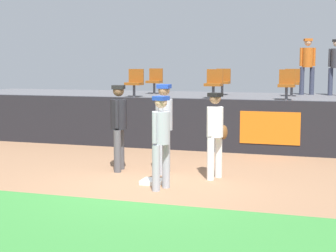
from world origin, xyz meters
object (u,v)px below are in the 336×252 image
spectator_capped (307,62)px  first_base (152,182)px  player_umpire (119,122)px  seat_back_left (155,80)px  seat_front_right (287,83)px  seat_front_left (135,81)px  player_fielder_home (215,129)px  seat_front_center (214,82)px  player_runner_visitor (164,122)px  seat_back_right (292,81)px  seat_back_center (223,80)px  player_coach_visitor (161,136)px  spectator_hooded (336,63)px

spectator_capped → first_base: bearing=57.7°
player_umpire → spectator_capped: (3.52, 7.21, 1.27)m
seat_back_left → seat_front_right: bearing=-22.0°
seat_front_left → seat_front_right: same height
player_fielder_home → seat_front_center: (-1.06, 4.65, 0.77)m
player_runner_visitor → seat_front_left: 5.09m
seat_front_left → spectator_capped: bearing=29.1°
player_fielder_home → first_base: bearing=-34.6°
player_fielder_home → seat_back_right: size_ratio=2.05×
first_base → spectator_capped: spectator_capped is taller
seat_back_center → seat_back_left: (-2.30, 0.00, 0.00)m
player_coach_visitor → player_umpire: 1.92m
player_runner_visitor → spectator_hooded: bearing=154.3°
seat_back_center → player_umpire: bearing=-98.6°
player_runner_visitor → player_coach_visitor: (0.39, -1.37, -0.09)m
player_umpire → seat_back_right: (3.12, 6.30, 0.70)m
player_umpire → seat_back_left: size_ratio=2.18×
player_fielder_home → player_runner_visitor: bearing=-81.4°
player_fielder_home → player_umpire: 2.14m
first_base → player_fielder_home: bearing=37.3°
player_fielder_home → seat_front_left: (-3.49, 4.65, 0.77)m
player_runner_visitor → player_coach_visitor: player_runner_visitor is taller
player_runner_visitor → seat_front_right: seat_front_right is taller
first_base → seat_back_center: 7.45m
seat_back_center → seat_front_center: same height
seat_back_left → seat_back_right: bearing=-0.0°
spectator_capped → player_coach_visitor: bearing=60.3°
player_fielder_home → seat_back_right: seat_back_right is taller
player_runner_visitor → seat_front_left: size_ratio=2.22×
player_coach_visitor → seat_front_right: seat_front_right is taller
first_base → spectator_capped: (2.44, 8.16, 2.29)m
seat_front_left → seat_back_center: same height
seat_back_right → spectator_capped: (0.40, 0.92, 0.57)m
seat_front_center → spectator_hooded: (3.34, 2.52, 0.54)m
player_umpire → seat_front_right: seat_front_right is taller
seat_back_left → player_umpire: bearing=-78.0°
seat_back_right → seat_front_center: 2.73m
player_fielder_home → player_runner_visitor: player_runner_visitor is taller
spectator_hooded → player_fielder_home: bearing=87.4°
player_coach_visitor → seat_front_left: bearing=-136.6°
seat_back_right → spectator_hooded: (1.28, 0.72, 0.54)m
first_base → seat_back_right: bearing=74.3°
player_runner_visitor → seat_front_center: bearing=179.4°
player_fielder_home → player_coach_visitor: bearing=-14.2°
first_base → seat_back_center: size_ratio=0.48×
seat_back_right → player_coach_visitor: bearing=-102.8°
player_runner_visitor → player_coach_visitor: 1.43m
seat_back_center → seat_front_left: bearing=-142.2°
spectator_hooded → seat_front_center: bearing=52.1°
player_coach_visitor → spectator_capped: (2.14, 8.54, 1.34)m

